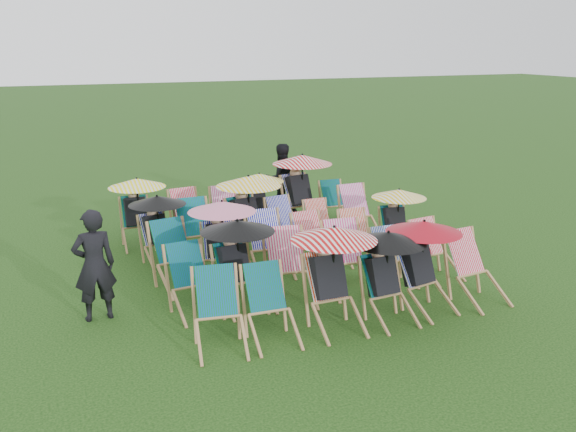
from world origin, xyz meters
name	(u,v)px	position (x,y,z in m)	size (l,w,h in m)	color
ground	(291,271)	(0.00, 0.00, 0.00)	(100.00, 100.00, 0.00)	black
deckchair_0	(219,312)	(-1.90, -2.21, 0.48)	(0.76, 0.97, 0.96)	#AA7F4F
deckchair_1	(271,307)	(-1.23, -2.25, 0.47)	(0.64, 0.88, 0.93)	#AA7F4F
deckchair_2	(334,276)	(-0.32, -2.20, 0.72)	(1.15, 1.19, 1.37)	#AA7F4F
deckchair_3	(388,275)	(0.47, -2.28, 0.65)	(1.04, 1.10, 1.23)	#AA7F4F
deckchair_4	(425,264)	(1.13, -2.16, 0.68)	(1.08, 1.18, 1.28)	#AA7F4F
deckchair_5	(477,269)	(2.02, -2.20, 0.50)	(0.76, 0.99, 1.00)	#AA7F4F
deckchair_6	(193,282)	(-1.93, -1.04, 0.47)	(0.71, 0.93, 0.94)	#AA7F4F
deckchair_7	(238,263)	(-1.27, -1.07, 0.67)	(1.07, 1.14, 1.27)	#AA7F4F
deckchair_8	(290,268)	(-0.50, -1.13, 0.51)	(0.80, 1.02, 1.02)	#AA7F4F
deckchair_9	(349,259)	(0.48, -1.11, 0.51)	(0.79, 1.02, 1.03)	#AA7F4F
deckchair_10	(393,258)	(1.27, -1.13, 0.42)	(0.58, 0.80, 0.85)	#AA7F4F
deckchair_11	(436,251)	(2.06, -1.15, 0.45)	(0.70, 0.90, 0.91)	#AA7F4F
deckchair_12	(178,257)	(-1.90, 0.01, 0.51)	(0.82, 1.03, 1.01)	#AA7F4F
deckchair_13	(221,240)	(-1.20, 0.04, 0.68)	(1.08, 1.15, 1.28)	#AA7F4F
deckchair_14	(270,245)	(-0.37, 0.04, 0.50)	(0.70, 0.95, 1.00)	#AA7F4F
deckchair_15	(315,242)	(0.44, 0.02, 0.45)	(0.63, 0.86, 0.90)	#AA7F4F
deckchair_16	(359,237)	(1.28, 0.04, 0.43)	(0.65, 0.84, 0.86)	#AA7F4F
deckchair_17	(398,220)	(2.13, 0.14, 0.61)	(0.98, 1.04, 1.16)	#AA7F4F
deckchair_18	(158,228)	(-1.93, 1.29, 0.61)	(0.98, 1.06, 1.17)	#AA7F4F
deckchair_19	(197,232)	(-1.28, 1.17, 0.51)	(0.69, 0.96, 1.03)	#AA7F4F
deckchair_20	(250,213)	(-0.30, 1.20, 0.73)	(1.17, 1.27, 1.39)	#AA7F4F
deckchair_21	(287,223)	(0.44, 1.25, 0.45)	(0.70, 0.90, 0.90)	#AA7F4F
deckchair_22	(322,224)	(1.10, 1.12, 0.41)	(0.54, 0.76, 0.81)	#AA7F4F
deckchair_23	(360,213)	(2.00, 1.28, 0.49)	(0.65, 0.91, 0.98)	#AA7F4F
deckchair_24	(137,211)	(-2.10, 2.41, 0.66)	(1.06, 1.11, 1.26)	#AA7F4F
deckchair_25	(190,217)	(-1.13, 2.27, 0.48)	(0.74, 0.95, 0.97)	#AA7F4F
deckchair_26	(226,212)	(-0.37, 2.40, 0.46)	(0.71, 0.91, 0.92)	#AA7F4F
deckchair_27	(260,202)	(0.31, 2.37, 0.62)	(0.99, 1.04, 1.17)	#AA7F4F
deckchair_28	(303,189)	(1.31, 2.47, 0.77)	(1.23, 1.33, 1.46)	#AA7F4F
deckchair_29	(336,203)	(2.03, 2.38, 0.43)	(0.61, 0.81, 0.85)	#AA7F4F
person_left	(94,265)	(-3.20, -0.71, 0.78)	(0.57, 0.38, 1.57)	black
person_rear	(281,179)	(1.22, 3.47, 0.78)	(0.76, 0.59, 1.57)	black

